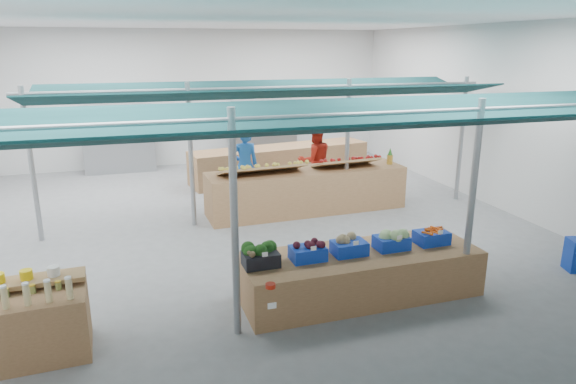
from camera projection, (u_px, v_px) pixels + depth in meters
name	position (u px, v px, depth m)	size (l,w,h in m)	color
floor	(245.00, 227.00, 10.82)	(13.00, 13.00, 0.00)	slate
hall	(228.00, 95.00, 11.41)	(13.00, 13.00, 13.00)	silver
pole_grid	(307.00, 158.00, 8.93)	(10.00, 4.60, 3.00)	gray
awnings	(308.00, 102.00, 8.66)	(9.50, 7.08, 0.30)	black
back_shelving_left	(119.00, 139.00, 15.34)	(2.00, 0.50, 2.00)	#B23F33
back_shelving_right	(264.00, 132.00, 16.62)	(2.00, 0.50, 2.00)	#B23F33
bottle_shelf	(7.00, 326.00, 6.17)	(1.88, 1.20, 1.10)	brown
veg_counter	(360.00, 274.00, 7.79)	(3.62, 1.21, 0.70)	brown
fruit_counter	(307.00, 190.00, 11.78)	(4.57, 1.09, 0.98)	brown
far_counter	(281.00, 163.00, 14.68)	(5.21, 1.04, 0.94)	brown
vendor_left	(245.00, 166.00, 12.33)	(0.67, 0.44, 1.83)	#1A57AD
vendor_right	(315.00, 161.00, 12.85)	(0.89, 0.69, 1.83)	#B32216
crate_broccoli	(261.00, 255.00, 7.19)	(0.51, 0.41, 0.35)	black
crate_beets	(308.00, 251.00, 7.41)	(0.51, 0.41, 0.29)	#0F34AC
crate_celeriac	(349.00, 245.00, 7.60)	(0.51, 0.41, 0.31)	#0F34AC
crate_cabbage	(392.00, 239.00, 7.80)	(0.51, 0.41, 0.35)	#0F34AC
crate_carrots	(431.00, 237.00, 8.03)	(0.51, 0.41, 0.29)	#0F34AC
sparrow	(252.00, 254.00, 7.00)	(0.12, 0.09, 0.11)	brown
pole_ribbon	(271.00, 288.00, 5.76)	(0.12, 0.12, 0.28)	#A91A0B
apple_heap_yellow	(262.00, 167.00, 11.16)	(1.95, 0.84, 0.27)	#997247
apple_heap_red	(346.00, 161.00, 11.80)	(1.55, 0.81, 0.27)	#997247
pineapple	(390.00, 157.00, 12.16)	(0.14, 0.14, 0.39)	#8C6019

